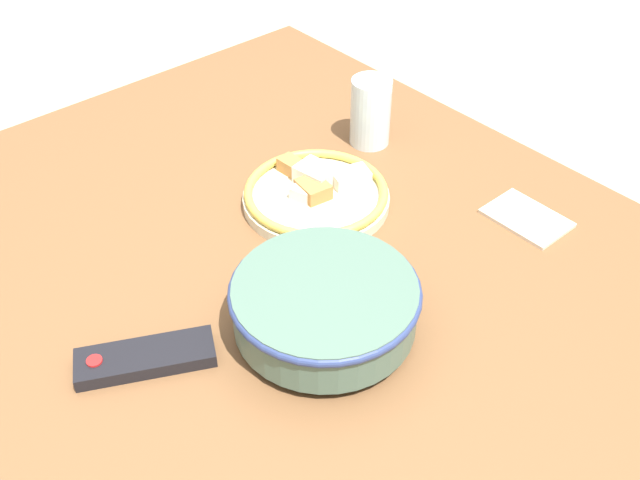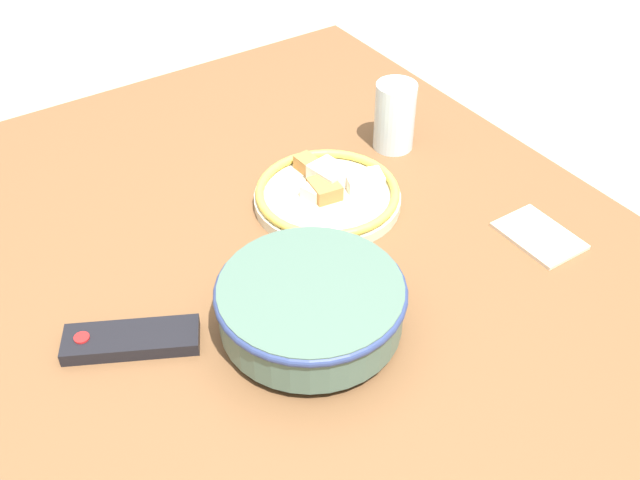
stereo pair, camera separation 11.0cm
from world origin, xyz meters
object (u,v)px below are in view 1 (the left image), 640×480
at_px(noodle_bowl, 325,305).
at_px(food_plate, 316,194).
at_px(drinking_glass, 371,112).
at_px(tv_remote, 145,358).

bearing_deg(noodle_bowl, food_plate, -38.70).
bearing_deg(drinking_glass, tv_remote, 107.89).
distance_m(food_plate, drinking_glass, 0.21).
xyz_separation_m(noodle_bowl, drinking_glass, (0.30, -0.37, 0.01)).
height_order(food_plate, drinking_glass, drinking_glass).
height_order(noodle_bowl, tv_remote, noodle_bowl).
distance_m(food_plate, tv_remote, 0.41).
bearing_deg(noodle_bowl, drinking_glass, -51.33).
distance_m(noodle_bowl, drinking_glass, 0.48).
relative_size(food_plate, drinking_glass, 1.93).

